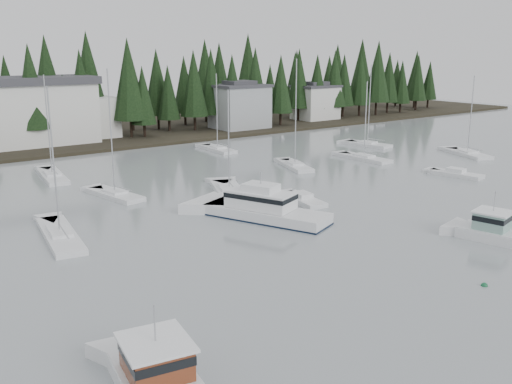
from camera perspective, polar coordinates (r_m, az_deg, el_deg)
far_shore_land at (r=116.32m, az=-22.03°, el=5.32°), size 240.00×54.00×1.00m
conifer_treeline at (r=105.81m, az=-20.47°, el=4.68°), size 200.00×22.00×20.00m
house_east_a at (r=113.55m, az=-1.64°, el=8.64°), size 10.60×8.48×9.25m
house_east_b at (r=128.91m, az=5.97°, el=9.00°), size 9.54×7.42×8.25m
harbor_inn at (r=100.81m, az=-21.77°, el=7.46°), size 29.50×11.50×10.90m
cabin_cruiser_center at (r=54.03m, az=0.85°, el=-1.92°), size 8.19×12.74×5.25m
lobster_boat_teal at (r=52.07m, az=23.81°, el=-4.03°), size 4.78×9.04×4.78m
sailboat_0 at (r=64.21m, az=-13.92°, el=-0.38°), size 3.80×8.52×14.30m
sailboat_1 at (r=78.01m, az=3.90°, el=2.54°), size 4.93×8.62×15.04m
sailboat_2 at (r=51.68m, az=-19.00°, el=-4.30°), size 4.07×11.21×13.37m
sailboat_3 at (r=97.30m, az=11.09°, el=4.60°), size 4.14×8.36×13.80m
sailboat_4 at (r=92.76m, az=20.38°, el=3.51°), size 5.81×9.23×12.47m
sailboat_8 at (r=91.13m, az=-3.87°, el=4.20°), size 2.94×8.43×12.59m
sailboat_9 at (r=64.07m, az=-2.69°, el=-0.04°), size 6.55×9.96×12.00m
sailboat_10 at (r=84.97m, az=10.73°, el=3.25°), size 2.53×8.97×11.85m
sailboat_11 at (r=75.97m, az=-19.67°, el=1.40°), size 3.84×10.59×13.27m
runabout_1 at (r=60.47m, az=4.66°, el=-0.86°), size 3.28×6.85×1.42m
runabout_2 at (r=76.89m, az=19.34°, el=1.62°), size 3.34×6.98×1.42m
mooring_buoy_green at (r=42.38m, az=21.86°, el=-8.71°), size 0.46×0.46×0.46m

